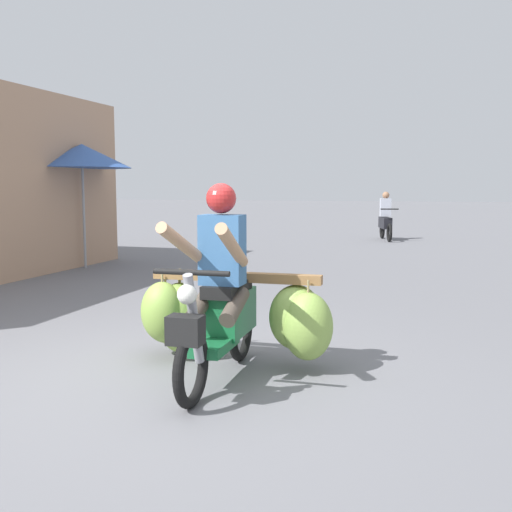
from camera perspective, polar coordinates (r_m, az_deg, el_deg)
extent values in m
plane|color=slate|center=(4.97, -9.76, -11.73)|extent=(120.00, 120.00, 0.00)
torus|color=black|center=(4.33, -6.14, -10.54)|extent=(0.10, 0.56, 0.56)
torus|color=black|center=(5.42, -1.46, -6.98)|extent=(0.10, 0.56, 0.56)
cube|color=#196638|center=(4.77, -3.92, -8.40)|extent=(0.26, 0.57, 0.08)
cube|color=#196638|center=(5.10, -2.45, -5.34)|extent=(0.30, 0.65, 0.36)
cube|color=black|center=(4.98, -2.74, -3.04)|extent=(0.28, 0.61, 0.10)
cylinder|color=gray|center=(4.30, -5.90, -5.98)|extent=(0.08, 0.29, 0.69)
cylinder|color=black|center=(4.20, -6.16, -1.57)|extent=(0.56, 0.06, 0.04)
sphere|color=silver|center=(4.15, -6.54, -3.63)|extent=(0.14, 0.14, 0.14)
cube|color=black|center=(4.16, -6.70, -6.98)|extent=(0.25, 0.17, 0.20)
cube|color=#196638|center=(4.25, -6.19, -6.68)|extent=(0.11, 0.28, 0.04)
cube|color=olive|center=(5.19, -1.96, -1.98)|extent=(1.50, 0.15, 0.08)
cube|color=olive|center=(5.36, -1.38, -2.02)|extent=(1.35, 0.12, 0.06)
ellipsoid|color=#85A847|center=(5.59, -8.53, -5.40)|extent=(0.52, 0.48, 0.54)
cylinder|color=#998459|center=(5.54, -8.58, -2.19)|extent=(0.02, 0.02, 0.15)
ellipsoid|color=#89AD4C|center=(5.03, 4.92, -6.65)|extent=(0.48, 0.45, 0.57)
cylinder|color=#998459|center=(4.97, 4.96, -3.04)|extent=(0.02, 0.02, 0.13)
ellipsoid|color=#85A847|center=(5.72, -7.15, -4.99)|extent=(0.39, 0.35, 0.47)
cylinder|color=#998459|center=(5.67, -7.20, -2.09)|extent=(0.02, 0.02, 0.18)
ellipsoid|color=#8BAF4E|center=(5.14, 3.81, -5.79)|extent=(0.56, 0.53, 0.55)
cylinder|color=#998459|center=(5.08, 3.83, -2.57)|extent=(0.02, 0.02, 0.09)
ellipsoid|color=#84A746|center=(5.46, -7.22, -5.80)|extent=(0.49, 0.46, 0.63)
cylinder|color=#998459|center=(5.39, -7.28, -2.22)|extent=(0.02, 0.02, 0.12)
ellipsoid|color=#83A746|center=(5.40, -8.82, -5.22)|extent=(0.47, 0.44, 0.53)
cylinder|color=#998459|center=(5.35, -8.88, -2.22)|extent=(0.02, 0.02, 0.10)
cube|color=#386699|center=(4.82, -3.21, 0.60)|extent=(0.35, 0.23, 0.56)
sphere|color=#B22626|center=(4.78, -3.32, 5.47)|extent=(0.24, 0.24, 0.24)
cylinder|color=tan|center=(4.43, -2.22, 0.92)|extent=(0.17, 0.72, 0.39)
cylinder|color=tan|center=(4.57, -6.89, 1.04)|extent=(0.12, 0.72, 0.39)
cylinder|color=#4C4238|center=(4.73, -2.03, -4.78)|extent=(0.14, 0.44, 0.27)
cylinder|color=#4C4238|center=(4.82, -5.21, -4.59)|extent=(0.14, 0.44, 0.27)
torus|color=black|center=(17.30, 12.50, 2.16)|extent=(0.22, 0.52, 0.52)
torus|color=black|center=(18.38, 11.85, 2.43)|extent=(0.22, 0.52, 0.52)
cube|color=black|center=(17.92, 12.12, 3.09)|extent=(0.48, 0.93, 0.32)
cylinder|color=black|center=(17.31, 12.52, 4.35)|extent=(0.49, 0.17, 0.04)
cube|color=#B2B7C6|center=(17.92, 12.15, 4.53)|extent=(0.34, 0.27, 0.52)
sphere|color=#9E7051|center=(17.89, 12.19, 5.65)|extent=(0.20, 0.20, 0.20)
cylinder|color=#99999E|center=(11.96, -15.97, 3.70)|extent=(0.05, 0.05, 2.00)
cone|color=#3860B2|center=(11.96, -16.15, 9.08)|extent=(1.85, 1.85, 0.45)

